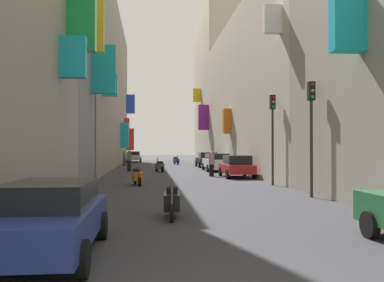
{
  "coord_description": "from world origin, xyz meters",
  "views": [
    {
      "loc": [
        -1.82,
        -2.62,
        2.01
      ],
      "look_at": [
        1.23,
        27.08,
        2.42
      ],
      "focal_mm": 39.55,
      "sensor_mm": 36.0,
      "label": 1
    }
  ],
  "objects_px": {
    "parked_car_red": "(237,166)",
    "pedestrian_near_left": "(212,164)",
    "parked_car_silver": "(134,156)",
    "scooter_blue": "(176,160)",
    "traffic_light_far_corner": "(273,124)",
    "parked_car_black": "(207,159)",
    "parked_car_blue": "(49,217)",
    "scooter_black": "(172,201)",
    "scooter_orange": "(137,176)",
    "pedestrian_near_right": "(124,158)",
    "traffic_light_near_corner": "(311,119)",
    "parked_car_white": "(217,162)",
    "scooter_green": "(159,166)",
    "pedestrian_crossing": "(129,161)"
  },
  "relations": [
    {
      "from": "parked_car_red",
      "to": "pedestrian_near_left",
      "type": "height_order",
      "value": "pedestrian_near_left"
    },
    {
      "from": "parked_car_silver",
      "to": "scooter_blue",
      "type": "relative_size",
      "value": 2.48
    },
    {
      "from": "scooter_blue",
      "to": "traffic_light_far_corner",
      "type": "height_order",
      "value": "traffic_light_far_corner"
    },
    {
      "from": "parked_car_black",
      "to": "scooter_blue",
      "type": "relative_size",
      "value": 2.42
    },
    {
      "from": "parked_car_blue",
      "to": "parked_car_red",
      "type": "distance_m",
      "value": 20.66
    },
    {
      "from": "scooter_blue",
      "to": "parked_car_red",
      "type": "bearing_deg",
      "value": -82.68
    },
    {
      "from": "parked_car_silver",
      "to": "parked_car_red",
      "type": "xyz_separation_m",
      "value": [
        7.7,
        -28.6,
        0.01
      ]
    },
    {
      "from": "parked_car_blue",
      "to": "scooter_black",
      "type": "height_order",
      "value": "parked_car_blue"
    },
    {
      "from": "scooter_orange",
      "to": "pedestrian_near_right",
      "type": "distance_m",
      "value": 22.03
    },
    {
      "from": "scooter_orange",
      "to": "pedestrian_near_left",
      "type": "distance_m",
      "value": 7.81
    },
    {
      "from": "parked_car_blue",
      "to": "scooter_blue",
      "type": "bearing_deg",
      "value": 82.94
    },
    {
      "from": "parked_car_blue",
      "to": "traffic_light_near_corner",
      "type": "bearing_deg",
      "value": 44.77
    },
    {
      "from": "parked_car_white",
      "to": "scooter_green",
      "type": "height_order",
      "value": "parked_car_white"
    },
    {
      "from": "traffic_light_near_corner",
      "to": "pedestrian_near_right",
      "type": "bearing_deg",
      "value": 107.71
    },
    {
      "from": "pedestrian_near_left",
      "to": "traffic_light_near_corner",
      "type": "relative_size",
      "value": 0.37
    },
    {
      "from": "parked_car_blue",
      "to": "traffic_light_far_corner",
      "type": "distance_m",
      "value": 16.03
    },
    {
      "from": "parked_car_blue",
      "to": "pedestrian_near_right",
      "type": "height_order",
      "value": "pedestrian_near_right"
    },
    {
      "from": "pedestrian_near_right",
      "to": "traffic_light_far_corner",
      "type": "distance_m",
      "value": 24.63
    },
    {
      "from": "scooter_blue",
      "to": "pedestrian_near_right",
      "type": "height_order",
      "value": "pedestrian_near_right"
    },
    {
      "from": "parked_car_black",
      "to": "parked_car_white",
      "type": "bearing_deg",
      "value": -91.14
    },
    {
      "from": "scooter_black",
      "to": "parked_car_red",
      "type": "bearing_deg",
      "value": 71.57
    },
    {
      "from": "scooter_orange",
      "to": "pedestrian_near_right",
      "type": "bearing_deg",
      "value": 94.99
    },
    {
      "from": "pedestrian_near_right",
      "to": "traffic_light_far_corner",
      "type": "bearing_deg",
      "value": -68.53
    },
    {
      "from": "scooter_blue",
      "to": "scooter_black",
      "type": "bearing_deg",
      "value": -93.9
    },
    {
      "from": "pedestrian_crossing",
      "to": "scooter_black",
      "type": "bearing_deg",
      "value": -84.39
    },
    {
      "from": "parked_car_white",
      "to": "pedestrian_crossing",
      "type": "xyz_separation_m",
      "value": [
        -7.18,
        0.16,
        0.11
      ]
    },
    {
      "from": "scooter_orange",
      "to": "parked_car_silver",
      "type": "bearing_deg",
      "value": 92.33
    },
    {
      "from": "scooter_orange",
      "to": "parked_car_black",
      "type": "bearing_deg",
      "value": 71.45
    },
    {
      "from": "scooter_blue",
      "to": "traffic_light_far_corner",
      "type": "xyz_separation_m",
      "value": [
        3.35,
        -26.27,
        2.72
      ]
    },
    {
      "from": "traffic_light_far_corner",
      "to": "pedestrian_near_right",
      "type": "bearing_deg",
      "value": 111.47
    },
    {
      "from": "scooter_orange",
      "to": "traffic_light_near_corner",
      "type": "bearing_deg",
      "value": -41.11
    },
    {
      "from": "parked_car_blue",
      "to": "scooter_orange",
      "type": "xyz_separation_m",
      "value": [
        1.23,
        14.38,
        -0.26
      ]
    },
    {
      "from": "parked_car_silver",
      "to": "parked_car_white",
      "type": "bearing_deg",
      "value": -70.4
    },
    {
      "from": "scooter_orange",
      "to": "scooter_black",
      "type": "xyz_separation_m",
      "value": [
        1.26,
        -10.41,
        0.0
      ]
    },
    {
      "from": "pedestrian_crossing",
      "to": "traffic_light_far_corner",
      "type": "relative_size",
      "value": 0.37
    },
    {
      "from": "parked_car_red",
      "to": "traffic_light_near_corner",
      "type": "bearing_deg",
      "value": -86.29
    },
    {
      "from": "pedestrian_near_left",
      "to": "traffic_light_near_corner",
      "type": "height_order",
      "value": "traffic_light_near_corner"
    },
    {
      "from": "scooter_black",
      "to": "traffic_light_near_corner",
      "type": "distance_m",
      "value": 7.66
    },
    {
      "from": "parked_car_silver",
      "to": "scooter_black",
      "type": "bearing_deg",
      "value": -86.58
    },
    {
      "from": "scooter_black",
      "to": "traffic_light_near_corner",
      "type": "relative_size",
      "value": 0.42
    },
    {
      "from": "parked_car_black",
      "to": "pedestrian_near_left",
      "type": "height_order",
      "value": "pedestrian_near_left"
    },
    {
      "from": "parked_car_silver",
      "to": "scooter_orange",
      "type": "bearing_deg",
      "value": -87.67
    },
    {
      "from": "parked_car_silver",
      "to": "traffic_light_near_corner",
      "type": "xyz_separation_m",
      "value": [
        8.42,
        -39.61,
        2.38
      ]
    },
    {
      "from": "scooter_green",
      "to": "pedestrian_crossing",
      "type": "relative_size",
      "value": 1.09
    },
    {
      "from": "scooter_green",
      "to": "pedestrian_near_right",
      "type": "distance_m",
      "value": 11.02
    },
    {
      "from": "scooter_blue",
      "to": "scooter_black",
      "type": "distance_m",
      "value": 35.89
    },
    {
      "from": "scooter_green",
      "to": "traffic_light_far_corner",
      "type": "xyz_separation_m",
      "value": [
        5.6,
        -12.33,
        2.72
      ]
    },
    {
      "from": "parked_car_silver",
      "to": "parked_car_black",
      "type": "distance_m",
      "value": 16.48
    },
    {
      "from": "scooter_orange",
      "to": "parked_car_white",
      "type": "bearing_deg",
      "value": 63.1
    },
    {
      "from": "pedestrian_crossing",
      "to": "traffic_light_far_corner",
      "type": "height_order",
      "value": "traffic_light_far_corner"
    }
  ]
}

